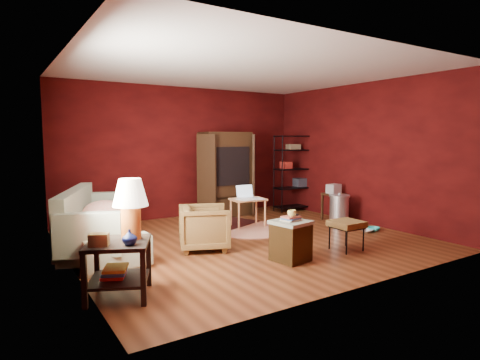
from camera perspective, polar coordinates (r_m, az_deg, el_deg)
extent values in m
cube|color=brown|center=(6.82, 0.90, -8.61)|extent=(5.50, 5.00, 0.02)
cube|color=white|center=(6.69, 0.95, 15.44)|extent=(5.50, 5.00, 0.02)
cube|color=#4E0B0B|center=(8.82, -8.04, 3.92)|extent=(5.50, 0.02, 2.80)
cube|color=#4E0B0B|center=(4.72, 17.83, 1.92)|extent=(5.50, 0.02, 2.80)
cube|color=#4E0B0B|center=(5.60, -23.46, 2.32)|extent=(0.02, 5.00, 2.80)
cube|color=#4E0B0B|center=(8.44, 16.86, 3.63)|extent=(0.02, 5.00, 2.80)
cube|color=white|center=(4.62, -21.28, 4.21)|extent=(0.02, 1.20, 1.40)
imported|color=#949C87|center=(6.37, -19.52, -5.92)|extent=(0.68, 2.23, 0.87)
imported|color=black|center=(6.22, -5.08, -6.43)|extent=(0.90, 0.93, 0.75)
imported|color=silver|center=(7.68, 17.62, -6.36)|extent=(0.21, 0.06, 0.21)
imported|color=#2ABFC5|center=(7.84, 18.47, -6.08)|extent=(0.24, 0.12, 0.23)
imported|color=#0E1547|center=(4.33, -15.43, -7.91)|extent=(0.19, 0.20, 0.16)
imported|color=#E3DD6F|center=(5.56, 7.39, -4.62)|extent=(0.14, 0.12, 0.12)
cube|color=black|center=(4.53, -16.97, -8.61)|extent=(0.85, 0.85, 0.04)
cube|color=black|center=(4.65, -16.82, -13.34)|extent=(0.80, 0.80, 0.03)
cube|color=black|center=(4.40, -21.30, -13.12)|extent=(0.07, 0.07, 0.60)
cube|color=black|center=(4.30, -13.59, -13.33)|extent=(0.07, 0.07, 0.60)
cube|color=black|center=(4.94, -19.68, -10.97)|extent=(0.07, 0.07, 0.60)
cube|color=black|center=(4.85, -12.86, -11.08)|extent=(0.07, 0.07, 0.60)
cylinder|color=orange|center=(4.57, -15.23, -5.82)|extent=(0.28, 0.28, 0.36)
cone|color=#F2E5C6|center=(4.52, -15.35, -1.69)|extent=(0.51, 0.51, 0.30)
cube|color=#9B8F54|center=(4.39, -19.44, -8.01)|extent=(0.23, 0.20, 0.13)
cube|color=#E23C38|center=(4.64, -17.50, -12.76)|extent=(0.34, 0.37, 0.03)
cube|color=#3888E2|center=(4.63, -17.39, -12.32)|extent=(0.34, 0.37, 0.03)
cube|color=#FEE654|center=(4.61, -17.27, -11.89)|extent=(0.34, 0.37, 0.03)
cube|color=#949C87|center=(6.38, -19.20, -7.28)|extent=(1.46, 2.09, 0.40)
cube|color=#949C87|center=(6.39, -22.44, -4.88)|extent=(0.88, 1.86, 0.81)
cube|color=#949C87|center=(5.40, -20.81, -7.29)|extent=(0.82, 0.47, 0.56)
cube|color=#949C87|center=(7.27, -18.13, -3.85)|extent=(0.82, 0.47, 0.56)
ellipsoid|color=red|center=(5.76, -19.64, -5.40)|extent=(0.68, 0.68, 0.28)
ellipsoid|color=red|center=(6.30, -18.85, -4.23)|extent=(0.76, 0.76, 0.32)
ellipsoid|color=#949C87|center=(6.80, -18.23, -3.82)|extent=(0.63, 0.63, 0.26)
cube|color=#3A230D|center=(5.70, 7.22, -8.80)|extent=(0.50, 0.50, 0.52)
cube|color=#949C87|center=(5.63, 7.26, -5.99)|extent=(0.54, 0.54, 0.05)
cube|color=#BFB89D|center=(5.63, 7.26, -5.65)|extent=(0.28, 0.23, 0.02)
cube|color=#43639D|center=(5.62, 7.26, -5.43)|extent=(0.28, 0.25, 0.02)
cube|color=#B35343|center=(5.62, 7.27, -5.22)|extent=(0.25, 0.20, 0.02)
cube|color=black|center=(5.69, 7.55, -4.87)|extent=(0.12, 0.16, 0.02)
cube|color=black|center=(6.35, 14.93, -6.03)|extent=(0.45, 0.45, 0.09)
cube|color=black|center=(6.36, 14.92, -6.52)|extent=(0.40, 0.40, 0.02)
cylinder|color=black|center=(6.16, 14.93, -8.58)|extent=(0.02, 0.02, 0.37)
cylinder|color=black|center=(6.41, 17.14, -8.06)|extent=(0.02, 0.02, 0.37)
cylinder|color=black|center=(6.40, 12.61, -7.97)|extent=(0.02, 0.02, 0.37)
cylinder|color=black|center=(6.65, 14.83, -7.50)|extent=(0.02, 0.02, 0.37)
cylinder|color=beige|center=(7.57, 1.56, -7.02)|extent=(1.86, 1.86, 0.01)
cube|color=#431212|center=(8.03, -1.58, -6.21)|extent=(1.33, 1.13, 0.01)
cube|color=#FFB174|center=(7.72, 1.14, -2.77)|extent=(0.69, 0.52, 0.03)
cylinder|color=#FFB174|center=(7.49, -0.15, -5.13)|extent=(0.04, 0.04, 0.53)
cylinder|color=#FFB174|center=(7.73, 3.58, -4.77)|extent=(0.04, 0.04, 0.53)
cylinder|color=#FFB174|center=(7.81, -1.30, -4.66)|extent=(0.04, 0.04, 0.53)
cylinder|color=#FFB174|center=(8.05, 2.33, -4.34)|extent=(0.04, 0.04, 0.53)
cube|color=white|center=(7.74, 1.03, -2.56)|extent=(0.37, 0.27, 0.02)
cube|color=silver|center=(7.83, 0.65, -1.58)|extent=(0.35, 0.11, 0.23)
cube|color=white|center=(7.57, 0.63, -2.81)|extent=(0.25, 0.34, 0.00)
cube|color=white|center=(7.70, 2.45, -2.66)|extent=(0.31, 0.37, 0.00)
cube|color=#351D0F|center=(8.82, -2.15, 0.84)|extent=(1.08, 0.61, 1.84)
cube|color=black|center=(8.72, -1.85, 2.06)|extent=(0.88, 0.46, 0.82)
cube|color=#351D0F|center=(8.31, -4.77, 0.51)|extent=(0.28, 0.39, 1.74)
cube|color=#351D0F|center=(8.88, 1.98, 0.88)|extent=(0.30, 0.38, 1.74)
cube|color=#313537|center=(8.77, -2.00, 1.45)|extent=(0.61, 0.50, 0.50)
cube|color=black|center=(8.55, -1.21, 1.34)|extent=(0.48, 0.02, 0.39)
cube|color=#351D0F|center=(8.83, -1.99, -2.31)|extent=(0.88, 0.50, 0.05)
cylinder|color=black|center=(9.12, 6.02, 0.78)|extent=(0.03, 0.03, 1.77)
cylinder|color=black|center=(9.59, 10.18, 0.97)|extent=(0.03, 0.03, 1.77)
cylinder|color=black|center=(9.42, 4.85, 0.95)|extent=(0.03, 0.03, 1.77)
cylinder|color=black|center=(9.88, 8.94, 1.14)|extent=(0.03, 0.03, 1.77)
cube|color=black|center=(9.60, 7.47, -3.73)|extent=(0.90, 0.45, 0.02)
cube|color=black|center=(9.53, 7.51, -1.10)|extent=(0.90, 0.45, 0.02)
cube|color=black|center=(9.49, 7.55, 1.56)|extent=(0.90, 0.45, 0.02)
cube|color=black|center=(9.47, 7.58, 4.23)|extent=(0.90, 0.45, 0.02)
cube|color=black|center=(9.46, 7.61, 6.20)|extent=(0.90, 0.45, 0.02)
cube|color=maroon|center=(9.37, 6.56, 2.12)|extent=(0.22, 0.26, 0.16)
cube|color=#30303C|center=(9.63, 8.49, -0.33)|extent=(0.27, 0.27, 0.20)
cube|color=#786248|center=(9.46, 7.59, 4.71)|extent=(0.31, 0.22, 0.12)
cube|color=#351D0F|center=(8.58, 13.16, -1.97)|extent=(0.41, 0.41, 0.04)
cube|color=#351D0F|center=(8.40, 13.28, -4.02)|extent=(0.04, 0.04, 0.55)
cube|color=#351D0F|center=(8.65, 14.61, -3.77)|extent=(0.04, 0.04, 0.55)
cube|color=#351D0F|center=(8.60, 11.62, -3.75)|extent=(0.04, 0.04, 0.55)
cube|color=#351D0F|center=(8.85, 12.97, -3.51)|extent=(0.04, 0.04, 0.55)
cube|color=silver|center=(8.57, 13.18, -1.22)|extent=(0.28, 0.23, 0.19)
cylinder|color=silver|center=(8.19, 13.91, -4.26)|extent=(0.44, 0.44, 0.56)
cylinder|color=silver|center=(8.15, 13.96, -2.20)|extent=(0.49, 0.49, 0.04)
sphere|color=silver|center=(8.14, 13.97, -1.94)|extent=(0.07, 0.07, 0.06)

